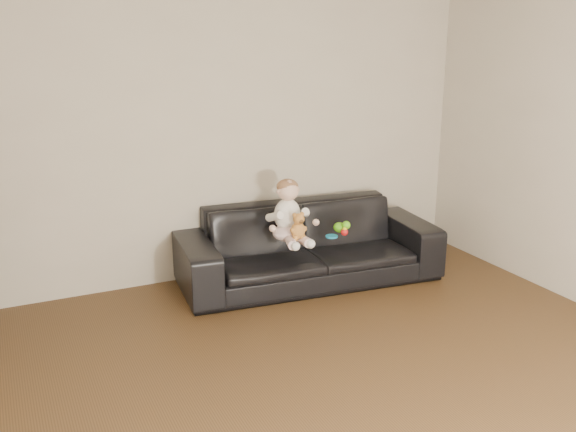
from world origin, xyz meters
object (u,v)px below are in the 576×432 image
baby (289,214)px  teddy_bear (298,226)px  toy_rattle (344,232)px  toy_green (340,228)px  sofa (308,244)px  toy_blue_disc (332,236)px

baby → teddy_bear: bearing=-78.1°
baby → toy_rattle: baby is taller
toy_green → sofa: bearing=158.8°
sofa → teddy_bear: teddy_bear is taller
baby → teddy_bear: (0.01, -0.16, -0.06)m
baby → toy_blue_disc: bearing=-1.0°
toy_green → toy_blue_disc: bearing=-146.0°
teddy_bear → toy_blue_disc: (0.37, 0.10, -0.17)m
toy_rattle → toy_green: bearing=85.5°
toy_rattle → baby: bearing=171.9°
sofa → toy_rattle: bearing=-32.6°
baby → toy_green: bearing=11.1°
teddy_bear → toy_green: teddy_bear is taller
sofa → baby: bearing=-148.3°
baby → toy_rattle: size_ratio=8.21×
teddy_bear → toy_rattle: size_ratio=3.45×
sofa → toy_green: 0.32m
baby → toy_blue_disc: (0.38, -0.06, -0.23)m
sofa → baby: size_ratio=4.26×
sofa → toy_blue_disc: bearing=-50.1°
teddy_bear → toy_green: 0.55m
toy_green → toy_blue_disc: size_ratio=1.25×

